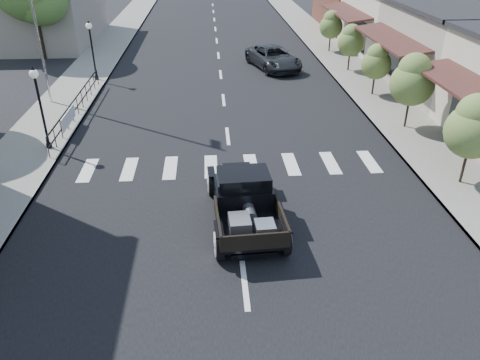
{
  "coord_description": "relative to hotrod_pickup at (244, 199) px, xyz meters",
  "views": [
    {
      "loc": [
        -0.78,
        -12.54,
        8.41
      ],
      "look_at": [
        0.15,
        1.02,
        1.0
      ],
      "focal_mm": 35.0,
      "sensor_mm": 36.0,
      "label": 1
    }
  ],
  "objects": [
    {
      "name": "road_markings",
      "position": [
        -0.22,
        10.0,
        -0.86
      ],
      "size": [
        12.0,
        60.0,
        0.06
      ],
      "primitive_type": null,
      "color": "silver",
      "rests_on": "ground"
    },
    {
      "name": "lamp_post_b",
      "position": [
        -7.82,
        6.0,
        1.02
      ],
      "size": [
        0.36,
        0.36,
        3.46
      ],
      "primitive_type": null,
      "color": "black",
      "rests_on": "sidewalk_left"
    },
    {
      "name": "road",
      "position": [
        -0.22,
        15.0,
        -0.85
      ],
      "size": [
        14.0,
        80.0,
        0.02
      ],
      "primitive_type": "cube",
      "color": "black",
      "rests_on": "ground"
    },
    {
      "name": "small_tree_d",
      "position": [
        8.08,
        17.06,
        0.68
      ],
      "size": [
        1.67,
        1.67,
        2.78
      ],
      "primitive_type": null,
      "color": "#586F32",
      "rests_on": "sidewalk_right"
    },
    {
      "name": "ground",
      "position": [
        -0.22,
        -0.0,
        -0.86
      ],
      "size": [
        120.0,
        120.0,
        0.0
      ],
      "primitive_type": "plane",
      "color": "black",
      "rests_on": "ground"
    },
    {
      "name": "small_tree_e",
      "position": [
        8.08,
        22.31,
        0.69
      ],
      "size": [
        1.68,
        1.68,
        2.8
      ],
      "primitive_type": null,
      "color": "#586F32",
      "rests_on": "sidewalk_right"
    },
    {
      "name": "sidewalk_right",
      "position": [
        8.28,
        15.0,
        -0.79
      ],
      "size": [
        3.0,
        80.0,
        0.15
      ],
      "primitive_type": "cube",
      "color": "gray",
      "rests_on": "ground"
    },
    {
      "name": "second_car",
      "position": [
        3.33,
        18.23,
        -0.15
      ],
      "size": [
        3.69,
        5.57,
        1.42
      ],
      "primitive_type": "imported",
      "rotation": [
        0.0,
        0.0,
        0.28
      ],
      "color": "black",
      "rests_on": "ground"
    },
    {
      "name": "banner",
      "position": [
        -7.44,
        8.0,
        -0.41
      ],
      "size": [
        0.04,
        2.2,
        0.6
      ],
      "primitive_type": null,
      "color": "silver",
      "rests_on": "sidewalk_left"
    },
    {
      "name": "sidewalk_left",
      "position": [
        -8.72,
        15.0,
        -0.79
      ],
      "size": [
        3.0,
        80.0,
        0.15
      ],
      "primitive_type": "cube",
      "color": "gray",
      "rests_on": "ground"
    },
    {
      "name": "railing",
      "position": [
        -7.52,
        10.0,
        -0.21
      ],
      "size": [
        0.08,
        10.0,
        1.0
      ],
      "primitive_type": null,
      "color": "black",
      "rests_on": "sidewalk_left"
    },
    {
      "name": "storefront_far",
      "position": [
        14.78,
        22.0,
        1.39
      ],
      "size": [
        10.0,
        9.0,
        4.5
      ],
      "primitive_type": "cube",
      "color": "beige",
      "rests_on": "ground"
    },
    {
      "name": "lamp_post_c",
      "position": [
        -7.82,
        16.0,
        1.02
      ],
      "size": [
        0.36,
        0.36,
        3.46
      ],
      "primitive_type": null,
      "color": "black",
      "rests_on": "sidewalk_left"
    },
    {
      "name": "small_tree_a",
      "position": [
        8.08,
        1.89,
        0.89
      ],
      "size": [
        1.93,
        1.93,
        3.21
      ],
      "primitive_type": null,
      "color": "#586F32",
      "rests_on": "sidewalk_right"
    },
    {
      "name": "small_tree_b",
      "position": [
        8.08,
        7.28,
        0.93
      ],
      "size": [
        1.97,
        1.97,
        3.29
      ],
      "primitive_type": null,
      "color": "#586F32",
      "rests_on": "sidewalk_right"
    },
    {
      "name": "low_building_left",
      "position": [
        -15.22,
        28.0,
        1.64
      ],
      "size": [
        10.0,
        12.0,
        5.0
      ],
      "primitive_type": "cube",
      "color": "gray",
      "rests_on": "ground"
    },
    {
      "name": "small_tree_c",
      "position": [
        8.08,
        12.08,
        0.62
      ],
      "size": [
        1.6,
        1.6,
        2.66
      ],
      "primitive_type": null,
      "color": "#586F32",
      "rests_on": "sidewalk_right"
    },
    {
      "name": "hotrod_pickup",
      "position": [
        0.0,
        0.0,
        0.0
      ],
      "size": [
        2.6,
        5.09,
        1.72
      ],
      "primitive_type": null,
      "rotation": [
        0.0,
        0.0,
        0.06
      ],
      "color": "black",
      "rests_on": "ground"
    },
    {
      "name": "big_tree_far",
      "position": [
        -12.72,
        22.0,
        3.08
      ],
      "size": [
        5.36,
        5.36,
        7.87
      ],
      "primitive_type": null,
      "color": "#4B7331",
      "rests_on": "ground"
    }
  ]
}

